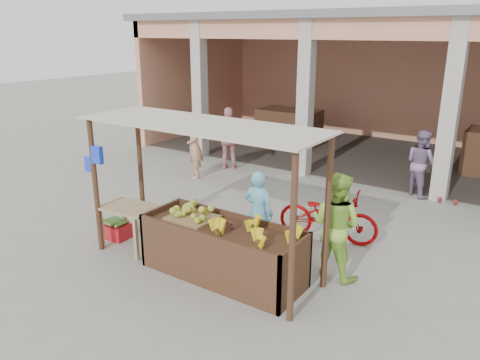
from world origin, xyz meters
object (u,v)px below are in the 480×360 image
Objects in this scene: side_table at (129,214)px; motorcycle at (328,215)px; vendor_green at (336,223)px; red_crate at (116,231)px; vendor_blue at (259,210)px; fruit_stall at (222,253)px.

motorcycle is (2.74, 2.29, -0.15)m from side_table.
side_table is 3.57m from vendor_green.
side_table is 0.78m from red_crate.
vendor_blue is (2.54, 0.98, 0.66)m from red_crate.
vendor_blue is at bearing 16.69° from red_crate.
side_table is 1.98× the size of red_crate.
motorcycle is (0.79, 2.18, 0.10)m from fruit_stall.
vendor_blue is at bearing 6.82° from vendor_green.
side_table is 2.28m from vendor_blue.
fruit_stall is 2.53m from red_crate.
red_crate is 0.33× the size of vendor_blue.
side_table is at bearing 27.95° from vendor_blue.
vendor_green reaches higher than motorcycle.
fruit_stall is 2.32m from motorcycle.
side_table reaches higher than red_crate.
vendor_green reaches higher than vendor_blue.
vendor_blue reaches higher than side_table.
vendor_green is at bearing 35.67° from fruit_stall.
red_crate is 2.80m from vendor_blue.
red_crate is (-2.52, 0.03, -0.26)m from fruit_stall.
vendor_green is at bearing 9.81° from red_crate.
motorcycle is (3.31, 2.15, 0.36)m from red_crate.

